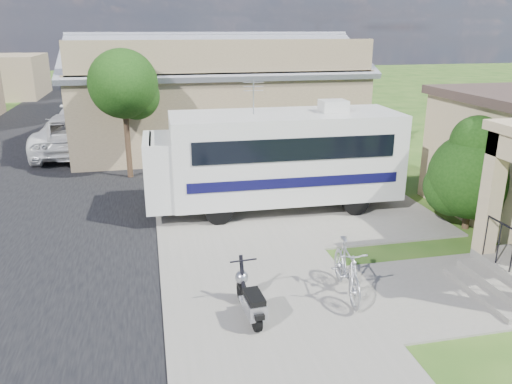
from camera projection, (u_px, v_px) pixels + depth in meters
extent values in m
plane|color=#204512|center=(303.00, 284.00, 10.71)|extent=(120.00, 120.00, 0.00)
cube|color=black|center=(29.00, 176.00, 18.47)|extent=(9.00, 80.00, 0.02)
cube|color=slate|center=(204.00, 165.00, 19.77)|extent=(4.00, 80.00, 0.06)
cube|color=slate|center=(306.00, 207.00, 15.17)|extent=(7.00, 6.00, 0.05)
cube|color=slate|center=(456.00, 290.00, 10.37)|extent=(4.00, 3.00, 0.05)
cube|color=black|center=(466.00, 162.00, 13.78)|extent=(0.04, 1.10, 1.20)
cube|color=slate|center=(496.00, 288.00, 10.19)|extent=(0.40, 2.16, 0.32)
cube|color=slate|center=(480.00, 293.00, 10.15)|extent=(0.35, 2.16, 0.16)
cube|color=tan|center=(492.00, 193.00, 10.69)|extent=(0.35, 0.35, 2.70)
cube|color=#78644B|center=(214.00, 105.00, 23.13)|extent=(12.00, 8.00, 3.60)
cube|color=#575863|center=(219.00, 55.00, 20.53)|extent=(12.50, 4.40, 1.78)
cube|color=#575863|center=(207.00, 51.00, 24.25)|extent=(12.50, 4.40, 1.78)
cube|color=#575863|center=(212.00, 36.00, 22.17)|extent=(12.50, 0.50, 0.22)
cube|color=#78644B|center=(226.00, 58.00, 18.77)|extent=(11.76, 0.20, 1.30)
cylinder|color=#2F1E15|center=(127.00, 135.00, 17.79)|extent=(0.20, 0.20, 3.15)
sphere|color=black|center=(123.00, 84.00, 17.23)|extent=(2.40, 2.40, 2.40)
sphere|color=black|center=(136.00, 96.00, 17.64)|extent=(1.68, 1.68, 1.68)
cylinder|color=#2F1E15|center=(132.00, 97.00, 27.05)|extent=(0.20, 0.20, 3.29)
sphere|color=black|center=(129.00, 61.00, 26.46)|extent=(2.40, 2.40, 2.40)
sphere|color=black|center=(138.00, 70.00, 26.87)|extent=(1.68, 1.68, 1.68)
cylinder|color=#2F1E15|center=(135.00, 82.00, 35.44)|extent=(0.20, 0.20, 3.01)
sphere|color=black|center=(133.00, 57.00, 34.90)|extent=(2.40, 2.40, 2.40)
sphere|color=black|center=(139.00, 63.00, 35.30)|extent=(1.68, 1.68, 1.68)
cube|color=#B8B9B4|center=(285.00, 155.00, 14.68)|extent=(6.68, 2.51, 2.46)
cube|color=#B8B9B4|center=(158.00, 171.00, 14.10)|extent=(0.80, 2.27, 1.89)
cube|color=black|center=(151.00, 153.00, 13.91)|extent=(0.10, 2.01, 0.85)
cube|color=black|center=(296.00, 150.00, 13.43)|extent=(5.64, 0.15, 0.62)
cube|color=black|center=(276.00, 132.00, 15.66)|extent=(5.64, 0.15, 0.62)
cube|color=black|center=(295.00, 183.00, 13.73)|extent=(5.97, 0.14, 0.28)
cube|color=black|center=(276.00, 161.00, 15.95)|extent=(5.97, 0.14, 0.28)
cube|color=#B8B9B4|center=(333.00, 106.00, 14.50)|extent=(0.77, 0.68, 0.33)
cylinder|color=#9FA0A7|center=(253.00, 97.00, 13.98)|extent=(0.04, 0.04, 0.95)
cylinder|color=black|center=(219.00, 211.00, 13.71)|extent=(0.76, 0.28, 0.76)
cylinder|color=black|center=(211.00, 188.00, 15.66)|extent=(0.76, 0.28, 0.76)
cylinder|color=black|center=(355.00, 202.00, 14.44)|extent=(0.76, 0.28, 0.76)
cylinder|color=black|center=(331.00, 181.00, 16.38)|extent=(0.76, 0.28, 0.76)
cylinder|color=#2F1E15|center=(467.00, 213.00, 13.51)|extent=(0.18, 0.18, 0.92)
sphere|color=black|center=(472.00, 176.00, 13.18)|extent=(2.30, 2.30, 2.30)
sphere|color=black|center=(482.00, 155.00, 13.45)|extent=(1.84, 1.84, 1.84)
sphere|color=black|center=(454.00, 187.00, 13.43)|extent=(1.61, 1.61, 1.61)
sphere|color=black|center=(486.00, 196.00, 13.05)|extent=(1.38, 1.38, 1.38)
sphere|color=black|center=(477.00, 142.00, 12.89)|extent=(1.38, 1.38, 1.38)
cylinder|color=black|center=(257.00, 320.00, 8.90)|extent=(0.14, 0.43, 0.42)
cylinder|color=black|center=(242.00, 291.00, 9.85)|extent=(0.14, 0.43, 0.42)
cube|color=#9FA0A7|center=(249.00, 303.00, 9.31)|extent=(0.32, 0.54, 0.08)
cube|color=#9FA0A7|center=(255.00, 308.00, 8.92)|extent=(0.36, 0.54, 0.29)
cube|color=black|center=(254.00, 297.00, 8.91)|extent=(0.32, 0.59, 0.11)
cube|color=black|center=(259.00, 316.00, 8.71)|extent=(0.18, 0.20, 0.10)
cylinder|color=black|center=(242.00, 276.00, 9.67)|extent=(0.10, 0.33, 0.79)
sphere|color=#9FA0A7|center=(242.00, 277.00, 9.75)|extent=(0.27, 0.27, 0.27)
sphere|color=black|center=(241.00, 275.00, 9.82)|extent=(0.11, 0.11, 0.11)
cylinder|color=black|center=(243.00, 261.00, 9.49)|extent=(0.52, 0.07, 0.03)
cube|color=black|center=(242.00, 286.00, 9.81)|extent=(0.15, 0.27, 0.06)
imported|color=#9FA0A7|center=(347.00, 272.00, 10.00)|extent=(0.75, 1.94, 1.13)
imported|color=white|center=(74.00, 133.00, 21.69)|extent=(2.86, 6.16, 1.71)
imported|color=white|center=(85.00, 110.00, 27.73)|extent=(2.76, 6.07, 1.72)
cylinder|color=#167018|center=(474.00, 273.00, 10.95)|extent=(0.41, 0.41, 0.18)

